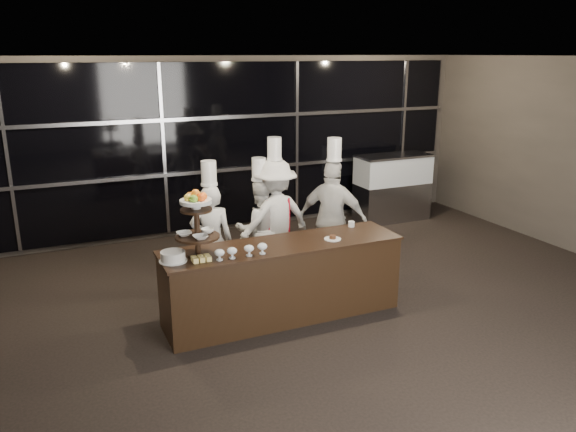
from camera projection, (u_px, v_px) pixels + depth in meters
name	position (u px, v px, depth m)	size (l,w,h in m)	color
room	(399.00, 221.00, 5.33)	(10.00, 10.00, 10.00)	black
window_wall	(233.00, 146.00, 9.66)	(8.60, 0.10, 2.80)	black
buffet_counter	(283.00, 280.00, 6.61)	(2.84, 0.74, 0.92)	black
display_stand	(197.00, 219.00, 5.97)	(0.48, 0.48, 0.74)	black
compotes	(241.00, 250.00, 6.03)	(0.60, 0.11, 0.12)	silver
layer_cake	(173.00, 257.00, 5.92)	(0.30, 0.30, 0.11)	white
pastry_squares	(201.00, 259.00, 5.93)	(0.20, 0.13, 0.05)	#F5DC78
small_plate	(333.00, 238.00, 6.62)	(0.20, 0.20, 0.05)	white
chef_cup	(351.00, 224.00, 7.10)	(0.08, 0.08, 0.07)	white
display_case	(392.00, 184.00, 10.46)	(1.40, 0.61, 1.24)	#A5A5AA
chef_a	(211.00, 238.00, 7.15)	(0.62, 0.49, 1.77)	silver
chef_b	(260.00, 227.00, 7.76)	(0.75, 0.62, 1.69)	silver
chef_c	(275.00, 218.00, 7.75)	(1.15, 0.76, 1.97)	white
chef_d	(333.00, 218.00, 7.72)	(0.97, 0.98, 1.96)	silver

